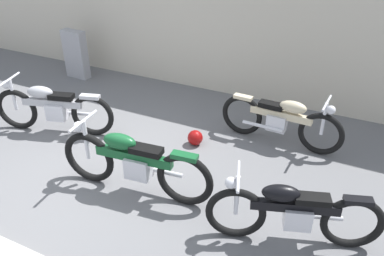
# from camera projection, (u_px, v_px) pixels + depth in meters

# --- Properties ---
(ground_plane) EXTENTS (40.00, 40.00, 0.00)m
(ground_plane) POSITION_uv_depth(u_px,v_px,m) (88.00, 178.00, 5.55)
(ground_plane) COLOR slate
(building_wall) EXTENTS (18.00, 0.30, 3.02)m
(building_wall) POSITION_uv_depth(u_px,v_px,m) (199.00, 13.00, 7.64)
(building_wall) COLOR beige
(building_wall) RESTS_ON ground_plane
(stone_marker) EXTENTS (0.56, 0.24, 1.05)m
(stone_marker) POSITION_uv_depth(u_px,v_px,m) (76.00, 54.00, 8.50)
(stone_marker) COLOR #9E9EA3
(stone_marker) RESTS_ON ground_plane
(helmet) EXTENTS (0.25, 0.25, 0.25)m
(helmet) POSITION_uv_depth(u_px,v_px,m) (195.00, 138.00, 6.25)
(helmet) COLOR maroon
(helmet) RESTS_ON ground_plane
(motorcycle_black) EXTENTS (1.88, 0.82, 0.88)m
(motorcycle_black) POSITION_uv_depth(u_px,v_px,m) (292.00, 212.00, 4.31)
(motorcycle_black) COLOR black
(motorcycle_black) RESTS_ON ground_plane
(motorcycle_silver) EXTENTS (2.00, 0.81, 0.93)m
(motorcycle_silver) POSITION_uv_depth(u_px,v_px,m) (52.00, 108.00, 6.46)
(motorcycle_silver) COLOR black
(motorcycle_silver) RESTS_ON ground_plane
(motorcycle_green) EXTENTS (2.15, 0.60, 0.97)m
(motorcycle_green) POSITION_uv_depth(u_px,v_px,m) (133.00, 162.00, 5.07)
(motorcycle_green) COLOR black
(motorcycle_green) RESTS_ON ground_plane
(motorcycle_cream) EXTENTS (1.98, 0.55, 0.89)m
(motorcycle_cream) POSITION_uv_depth(u_px,v_px,m) (281.00, 120.00, 6.13)
(motorcycle_cream) COLOR black
(motorcycle_cream) RESTS_ON ground_plane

